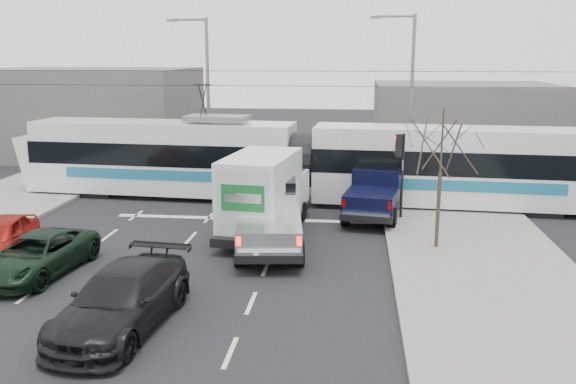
# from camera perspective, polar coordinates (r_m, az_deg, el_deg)

# --- Properties ---
(ground) EXTENTS (120.00, 120.00, 0.00)m
(ground) POSITION_cam_1_polar(r_m,az_deg,el_deg) (20.90, -6.71, -6.86)
(ground) COLOR black
(ground) RESTS_ON ground
(sidewalk_right) EXTENTS (6.00, 60.00, 0.15)m
(sidewalk_right) POSITION_cam_1_polar(r_m,az_deg,el_deg) (20.86, 18.37, -7.27)
(sidewalk_right) COLOR gray
(sidewalk_right) RESTS_ON ground
(rails) EXTENTS (60.00, 1.60, 0.03)m
(rails) POSITION_cam_1_polar(r_m,az_deg,el_deg) (30.33, -2.53, -0.53)
(rails) COLOR #33302D
(rails) RESTS_ON ground
(building_left) EXTENTS (14.00, 10.00, 6.00)m
(building_left) POSITION_cam_1_polar(r_m,az_deg,el_deg) (45.32, -18.07, 7.13)
(building_left) COLOR #65605C
(building_left) RESTS_ON ground
(building_right) EXTENTS (12.00, 10.00, 5.00)m
(building_right) POSITION_cam_1_polar(r_m,az_deg,el_deg) (44.03, 16.08, 6.46)
(building_right) COLOR #65605C
(building_right) RESTS_ON ground
(bare_tree) EXTENTS (2.40, 2.40, 5.00)m
(bare_tree) POSITION_cam_1_polar(r_m,az_deg,el_deg) (22.11, 14.18, 4.07)
(bare_tree) COLOR #47382B
(bare_tree) RESTS_ON ground
(traffic_signal) EXTENTS (0.44, 0.44, 3.60)m
(traffic_signal) POSITION_cam_1_polar(r_m,az_deg,el_deg) (26.08, 10.43, 3.20)
(traffic_signal) COLOR black
(traffic_signal) RESTS_ON ground
(street_lamp_near) EXTENTS (2.38, 0.25, 9.00)m
(street_lamp_near) POSITION_cam_1_polar(r_m,az_deg,el_deg) (33.33, 11.17, 9.33)
(street_lamp_near) COLOR slate
(street_lamp_near) RESTS_ON ground
(street_lamp_far) EXTENTS (2.38, 0.25, 9.00)m
(street_lamp_far) POSITION_cam_1_polar(r_m,az_deg,el_deg) (36.27, -7.79, 9.72)
(street_lamp_far) COLOR slate
(street_lamp_far) RESTS_ON ground
(catenary) EXTENTS (60.00, 0.20, 7.00)m
(catenary) POSITION_cam_1_polar(r_m,az_deg,el_deg) (29.67, -2.60, 6.76)
(catenary) COLOR black
(catenary) RESTS_ON ground
(tram) EXTENTS (27.34, 4.62, 5.55)m
(tram) POSITION_cam_1_polar(r_m,az_deg,el_deg) (29.18, 1.39, 2.89)
(tram) COLOR white
(tram) RESTS_ON ground
(silver_pickup) EXTENTS (2.96, 6.70, 2.35)m
(silver_pickup) POSITION_cam_1_polar(r_m,az_deg,el_deg) (22.76, -1.64, -2.04)
(silver_pickup) COLOR black
(silver_pickup) RESTS_ON ground
(box_truck) EXTENTS (3.09, 6.78, 3.27)m
(box_truck) POSITION_cam_1_polar(r_m,az_deg,el_deg) (23.89, -2.18, -0.23)
(box_truck) COLOR black
(box_truck) RESTS_ON ground
(navy_pickup) EXTENTS (2.95, 5.92, 2.39)m
(navy_pickup) POSITION_cam_1_polar(r_m,az_deg,el_deg) (27.17, 8.26, 0.30)
(navy_pickup) COLOR black
(navy_pickup) RESTS_ON ground
(green_car) EXTENTS (2.70, 4.97, 1.32)m
(green_car) POSITION_cam_1_polar(r_m,az_deg,el_deg) (21.37, -22.45, -5.46)
(green_car) COLOR black
(green_car) RESTS_ON ground
(red_car) EXTENTS (2.39, 4.46, 1.44)m
(red_car) POSITION_cam_1_polar(r_m,az_deg,el_deg) (23.64, -25.38, -3.87)
(red_car) COLOR maroon
(red_car) RESTS_ON ground
(dark_car) EXTENTS (2.71, 5.59, 1.57)m
(dark_car) POSITION_cam_1_polar(r_m,az_deg,el_deg) (16.61, -15.27, -9.67)
(dark_car) COLOR black
(dark_car) RESTS_ON ground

